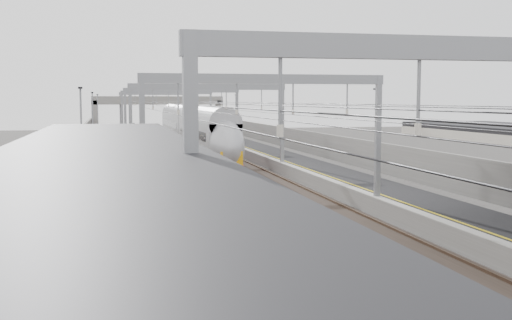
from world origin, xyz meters
name	(u,v)px	position (x,y,z in m)	size (l,w,h in m)	color
platform_left	(110,168)	(-8.00, 45.00, 0.50)	(4.00, 120.00, 1.00)	black
platform_right	(292,164)	(8.00, 45.00, 0.50)	(4.00, 120.00, 1.00)	black
tracks	(204,171)	(0.00, 45.00, 0.05)	(11.40, 140.00, 0.20)	black
overhead_line	(194,101)	(0.00, 51.62, 6.14)	(13.00, 140.00, 6.60)	gray
canopy_left	(101,158)	(-8.02, 2.99, 5.09)	(4.40, 30.00, 4.24)	black
overbridge	(158,106)	(0.00, 100.00, 5.31)	(22.00, 2.20, 6.90)	slate
wall_left	(70,156)	(-11.20, 45.00, 1.60)	(0.30, 120.00, 3.20)	slate
wall_right	(325,151)	(11.20, 45.00, 1.60)	(0.30, 120.00, 3.20)	slate
train	(193,135)	(1.50, 64.09, 2.23)	(2.89, 52.61, 4.56)	maroon
signal_green	(134,132)	(-5.20, 68.96, 2.42)	(0.32, 0.32, 3.48)	black
signal_red_near	(202,131)	(3.20, 68.65, 2.42)	(0.32, 0.32, 3.48)	black
signal_red_far	(215,130)	(5.40, 72.46, 2.42)	(0.32, 0.32, 3.48)	black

